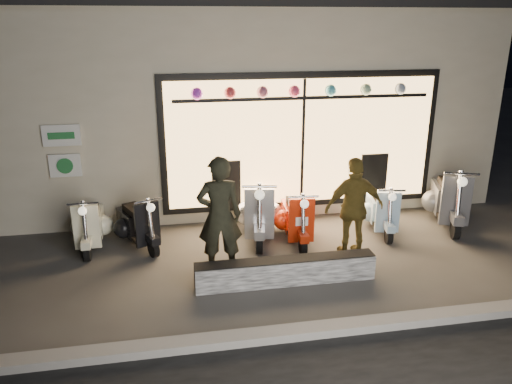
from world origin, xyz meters
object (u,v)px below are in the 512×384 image
(scooter_red, at_px, (296,217))
(woman, at_px, (354,208))
(man, at_px, (220,216))
(scooter_silver, at_px, (259,211))
(graffiti_barrier, at_px, (286,271))

(scooter_red, relative_size, woman, 0.81)
(man, bearing_deg, scooter_red, -142.41)
(scooter_silver, relative_size, man, 0.85)
(scooter_silver, bearing_deg, man, -112.30)
(man, bearing_deg, graffiti_barrier, 151.18)
(scooter_silver, relative_size, scooter_red, 1.16)
(woman, bearing_deg, man, 4.66)
(graffiti_barrier, distance_m, man, 1.30)
(man, bearing_deg, woman, -173.27)
(woman, bearing_deg, scooter_red, -50.14)
(man, relative_size, woman, 1.11)
(graffiti_barrier, xyz_separation_m, woman, (1.32, 0.74, 0.65))
(graffiti_barrier, bearing_deg, woman, 29.09)
(scooter_silver, distance_m, man, 1.69)
(scooter_red, height_order, man, man)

